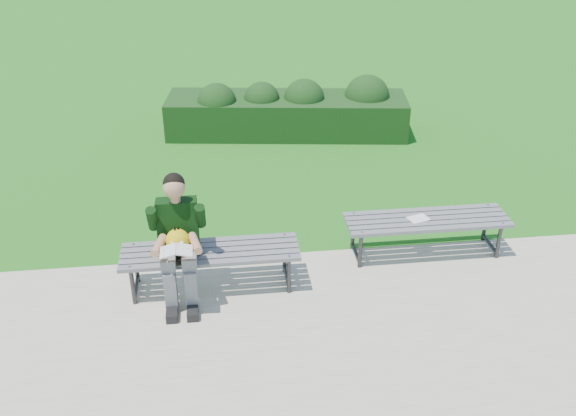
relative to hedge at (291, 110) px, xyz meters
The scene contains 7 objects.
ground 3.65m from the hedge, 98.69° to the right, with size 80.00×80.00×0.00m.
walkway 5.38m from the hedge, 95.87° to the right, with size 30.00×3.50×0.02m.
hedge is the anchor object (origin of this frame).
bench_left 4.34m from the hedge, 108.06° to the right, with size 1.80×0.50×0.46m.
bench_right 3.90m from the hedge, 74.59° to the right, with size 1.80×0.50×0.46m.
seated_boy 4.54m from the hedge, 111.30° to the right, with size 0.56×0.76×1.31m.
paper_sheet 3.88m from the hedge, 76.01° to the right, with size 0.26×0.22×0.01m.
Camera 1 is at (-0.67, -6.05, 3.99)m, focal length 40.00 mm.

